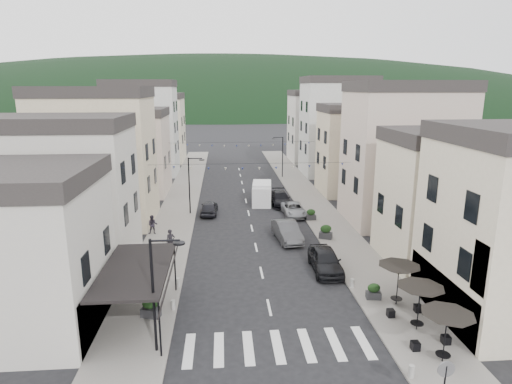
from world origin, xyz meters
TOP-DOWN VIEW (x-y plane):
  - ground at (0.00, 0.00)m, footprint 700.00×700.00m
  - sidewalk_left at (-7.50, 32.00)m, footprint 4.00×76.00m
  - sidewalk_right at (7.50, 32.00)m, footprint 4.00×76.00m
  - hill_backdrop at (0.00, 300.00)m, footprint 640.00×360.00m
  - boutique_awning at (-7.25, 5.00)m, footprint 3.77×7.50m
  - buildings_row_left at (-14.50, 37.75)m, footprint 10.20×54.16m
  - buildings_row_right at (14.50, 36.59)m, footprint 10.20×54.16m
  - cafe_terrace at (7.70, 2.80)m, footprint 2.50×8.10m
  - streetlamp_left_near at (-5.82, 2.00)m, footprint 1.70×0.56m
  - streetlamp_left_far at (-5.82, 26.00)m, footprint 1.70×0.56m
  - streetlamp_right_far at (5.82, 44.00)m, footprint 1.70×0.56m
  - traffic_sign at (5.80, -3.50)m, footprint 0.70×0.07m
  - bollards at (0.00, 5.50)m, footprint 11.66×10.26m
  - bunting_near at (0.00, 22.00)m, footprint 19.00×0.28m
  - bunting_far at (0.00, 38.00)m, footprint 19.00×0.28m
  - parked_car_a at (4.60, 10.95)m, footprint 2.03×4.92m
  - parked_car_b at (2.80, 17.49)m, footprint 2.31×5.13m
  - parked_car_c at (4.60, 24.79)m, footprint 2.30×4.72m
  - parked_car_d at (3.77, 28.92)m, footprint 2.26×5.19m
  - parked_car_e at (-4.13, 25.89)m, footprint 1.89×4.28m
  - delivery_van at (1.79, 30.04)m, footprint 2.65×5.46m
  - pedestrian_a at (-6.84, 15.06)m, footprint 0.80×0.65m
  - pedestrian_b at (-8.96, 19.73)m, footprint 0.85×0.67m
  - planter_la at (-6.88, 5.28)m, footprint 1.19×0.88m
  - planter_lb at (-7.52, 13.75)m, footprint 0.98×0.58m
  - planter_ra at (6.56, 6.38)m, footprint 0.96×0.61m
  - planter_rb at (6.18, 17.36)m, footprint 1.25×1.01m
  - planter_rc at (6.00, 22.81)m, footprint 1.02×0.62m

SIDE VIEW (x-z plane):
  - ground at x=0.00m, z-range 0.00..0.00m
  - hill_backdrop at x=0.00m, z-range -35.00..35.00m
  - sidewalk_left at x=-7.50m, z-range 0.00..0.12m
  - sidewalk_right at x=7.50m, z-range 0.00..0.12m
  - bollards at x=0.00m, z-range 0.12..0.72m
  - planter_ra at x=6.56m, z-range 0.11..1.11m
  - planter_lb at x=-7.52m, z-range 0.10..1.17m
  - parked_car_c at x=4.60m, z-range 0.00..1.29m
  - planter_rc at x=6.00m, z-range 0.10..1.20m
  - planter_la at x=-6.88m, z-range 0.10..1.30m
  - parked_car_e at x=-4.13m, z-range 0.00..1.43m
  - planter_rb at x=6.18m, z-range 0.10..1.34m
  - parked_car_d at x=3.77m, z-range 0.00..1.48m
  - parked_car_b at x=2.80m, z-range 0.00..1.63m
  - parked_car_a at x=4.60m, z-range 0.00..1.67m
  - pedestrian_b at x=-8.96m, z-range 0.12..1.85m
  - pedestrian_a at x=-6.84m, z-range 0.12..2.04m
  - delivery_van at x=1.79m, z-range -0.02..2.50m
  - traffic_sign at x=5.80m, z-range 0.58..3.28m
  - cafe_terrace at x=7.70m, z-range 1.09..3.62m
  - boutique_awning at x=-7.25m, z-range 1.48..4.75m
  - streetlamp_left_near at x=-5.82m, z-range 0.70..6.70m
  - streetlamp_left_far at x=-5.82m, z-range 0.70..6.70m
  - streetlamp_right_far at x=5.82m, z-range 0.70..6.70m
  - bunting_near at x=0.00m, z-range 5.34..5.96m
  - bunting_far at x=0.00m, z-range 5.34..5.96m
  - buildings_row_left at x=-14.50m, z-range -0.88..13.12m
  - buildings_row_right at x=14.50m, z-range -0.93..13.57m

